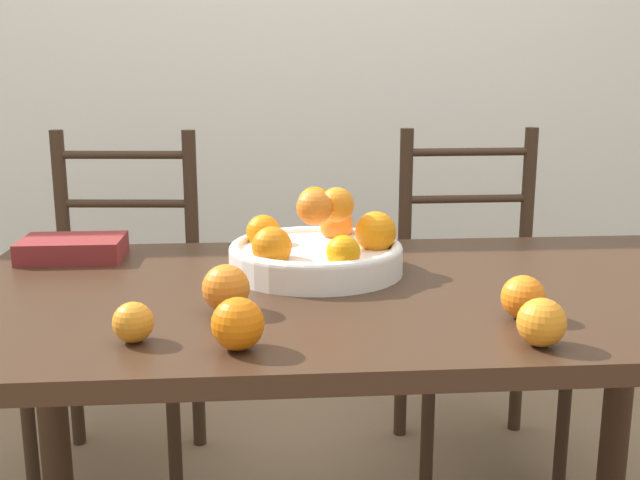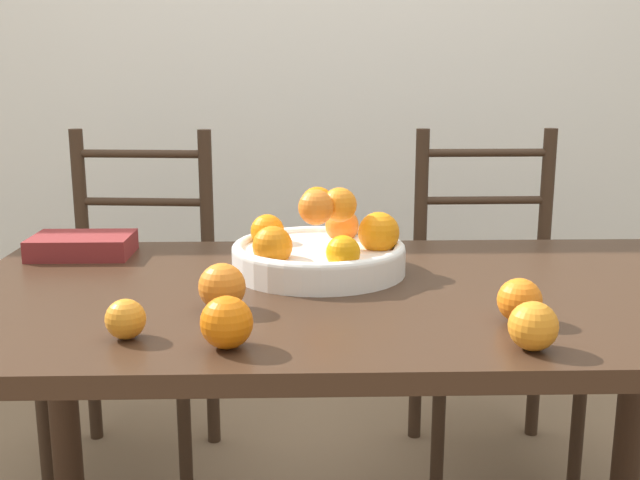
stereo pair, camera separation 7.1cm
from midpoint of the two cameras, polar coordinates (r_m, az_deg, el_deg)
The scene contains 11 objects.
wall_back at distance 2.81m, azimuth -1.44°, elevation 15.94°, with size 8.00×0.06×2.60m.
dining_table at distance 1.44m, azimuth 1.94°, elevation -7.77°, with size 1.53×0.81×0.74m.
fruit_bowl at distance 1.50m, azimuth -1.56°, elevation -0.68°, with size 0.35×0.35×0.17m.
orange_loose_0 at distance 1.16m, azimuth -15.77°, elevation -6.07°, with size 0.06×0.06×0.06m.
orange_loose_1 at distance 1.27m, azimuth -8.78°, elevation -3.66°, with size 0.08×0.08×0.08m.
orange_loose_2 at distance 1.10m, azimuth -8.15°, elevation -6.36°, with size 0.08×0.08×0.08m.
orange_loose_3 at distance 1.14m, azimuth 14.81°, elevation -6.10°, with size 0.07×0.07×0.07m.
orange_loose_4 at distance 1.26m, azimuth 13.66°, elevation -4.27°, with size 0.07×0.07×0.07m.
chair_left at distance 2.21m, azimuth -15.96°, elevation -5.32°, with size 0.45×0.44×0.98m.
chair_right at distance 2.24m, azimuth 10.94°, elevation -4.78°, with size 0.43×0.41×0.98m.
book_stack at distance 1.71m, azimuth -19.46°, elevation -0.61°, with size 0.21×0.14×0.05m.
Camera 1 is at (-0.19, -1.34, 1.14)m, focal length 42.00 mm.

